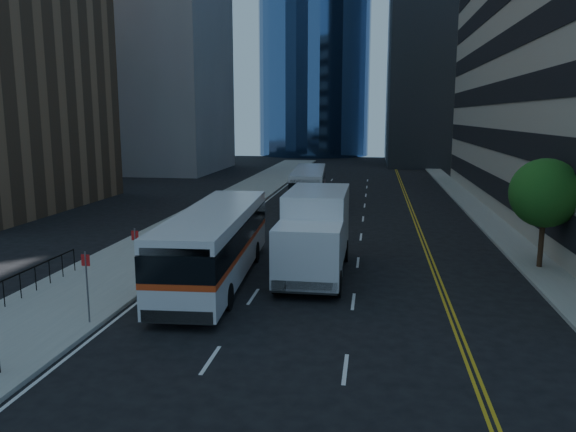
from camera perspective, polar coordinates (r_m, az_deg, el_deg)
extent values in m
plane|color=black|center=(20.46, 5.01, -10.37)|extent=(160.00, 160.00, 0.00)
cube|color=gray|center=(46.19, -6.01, 1.28)|extent=(5.00, 90.00, 0.15)
cube|color=gray|center=(45.38, 18.56, 0.65)|extent=(2.00, 90.00, 0.15)
cube|color=gray|center=(77.56, -14.12, 17.53)|extent=(18.00, 18.00, 35.00)
cylinder|color=#332114|center=(28.85, 24.31, -2.58)|extent=(0.24, 0.24, 2.20)
sphere|color=#164D17|center=(28.46, 24.66, 2.14)|extent=(3.20, 3.20, 3.20)
cube|color=silver|center=(24.83, -7.28, -4.48)|extent=(3.40, 12.42, 1.13)
cube|color=red|center=(24.67, -7.31, -2.99)|extent=(3.43, 12.44, 0.23)
cube|color=black|center=(24.55, -7.34, -1.71)|extent=(3.43, 12.44, 0.92)
cube|color=silver|center=(24.40, -7.38, 0.06)|extent=(3.40, 12.42, 0.51)
cylinder|color=black|center=(21.83, -12.49, -7.82)|extent=(0.37, 1.04, 1.02)
cylinder|color=black|center=(21.24, -6.19, -8.15)|extent=(0.37, 1.04, 1.02)
cylinder|color=black|center=(28.29, -8.23, -3.54)|extent=(0.37, 1.04, 1.02)
cylinder|color=black|center=(27.83, -3.37, -3.68)|extent=(0.37, 1.04, 1.02)
cube|color=silver|center=(45.80, 2.13, 2.22)|extent=(3.18, 11.33, 1.03)
cube|color=red|center=(45.72, 2.14, 2.98)|extent=(3.20, 11.36, 0.21)
cube|color=black|center=(45.66, 2.14, 3.62)|extent=(3.20, 11.36, 0.84)
cube|color=silver|center=(45.59, 2.15, 4.49)|extent=(3.18, 11.33, 0.47)
cylinder|color=black|center=(42.61, 0.44, 1.12)|extent=(0.34, 0.95, 0.93)
cylinder|color=black|center=(42.50, 3.38, 1.08)|extent=(0.34, 0.95, 0.93)
cylinder|color=black|center=(48.87, 1.01, 2.29)|extent=(0.34, 0.95, 0.93)
cylinder|color=black|center=(48.77, 3.58, 2.26)|extent=(0.34, 0.95, 0.93)
cube|color=silver|center=(22.71, 2.01, -3.95)|extent=(2.70, 2.47, 2.36)
cube|color=black|center=(21.58, 1.68, -3.48)|extent=(2.49, 0.06, 1.24)
cube|color=silver|center=(26.39, 3.02, -0.47)|extent=(2.70, 5.39, 2.92)
cube|color=black|center=(25.56, 2.71, -4.69)|extent=(2.10, 7.41, 0.28)
cylinder|color=black|center=(22.96, -1.14, -6.61)|extent=(0.31, 1.08, 1.08)
cylinder|color=black|center=(22.69, 5.03, -6.86)|extent=(0.31, 1.08, 1.08)
cylinder|color=black|center=(28.32, 0.81, -3.37)|extent=(0.31, 1.08, 1.08)
cylinder|color=black|center=(28.10, 5.78, -3.53)|extent=(0.31, 1.08, 1.08)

